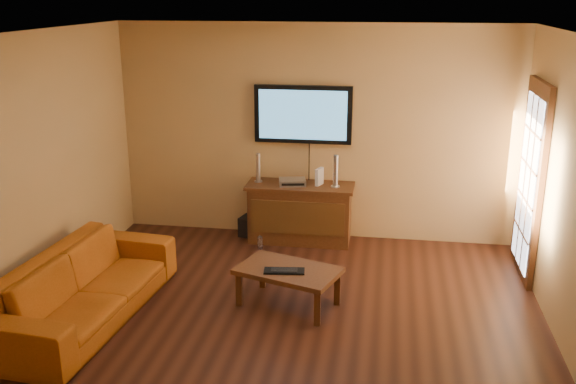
% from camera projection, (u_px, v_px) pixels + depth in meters
% --- Properties ---
extents(ground_plane, '(5.00, 5.00, 0.00)m').
position_uv_depth(ground_plane, '(283.00, 328.00, 6.07)').
color(ground_plane, black).
rests_on(ground_plane, ground).
extents(room_walls, '(5.00, 5.00, 5.00)m').
position_uv_depth(room_walls, '(293.00, 139.00, 6.15)').
color(room_walls, tan).
rests_on(room_walls, ground).
extents(french_door, '(0.07, 1.02, 2.22)m').
position_uv_depth(french_door, '(530.00, 183.00, 6.99)').
color(french_door, '#42220F').
rests_on(french_door, ground).
extents(media_console, '(1.34, 0.51, 0.75)m').
position_uv_depth(media_console, '(300.00, 213.00, 8.09)').
color(media_console, '#42220F').
rests_on(media_console, ground).
extents(television, '(1.22, 0.08, 0.72)m').
position_uv_depth(television, '(303.00, 115.00, 7.93)').
color(television, black).
rests_on(television, ground).
extents(coffee_table, '(1.13, 0.88, 0.40)m').
position_uv_depth(coffee_table, '(288.00, 273.00, 6.42)').
color(coffee_table, '#42220F').
rests_on(coffee_table, ground).
extents(sofa, '(0.85, 2.32, 0.89)m').
position_uv_depth(sofa, '(85.00, 275.00, 6.14)').
color(sofa, '#A45112').
rests_on(sofa, ground).
extents(speaker_left, '(0.10, 0.10, 0.37)m').
position_uv_depth(speaker_left, '(258.00, 169.00, 8.05)').
color(speaker_left, silver).
rests_on(speaker_left, media_console).
extents(speaker_right, '(0.11, 0.11, 0.40)m').
position_uv_depth(speaker_right, '(336.00, 172.00, 7.83)').
color(speaker_right, silver).
rests_on(speaker_right, media_console).
extents(av_receiver, '(0.37, 0.30, 0.07)m').
position_uv_depth(av_receiver, '(292.00, 182.00, 7.97)').
color(av_receiver, silver).
rests_on(av_receiver, media_console).
extents(game_console, '(0.09, 0.16, 0.21)m').
position_uv_depth(game_console, '(319.00, 177.00, 7.94)').
color(game_console, white).
rests_on(game_console, media_console).
extents(subwoofer, '(0.31, 0.31, 0.25)m').
position_uv_depth(subwoofer, '(251.00, 226.00, 8.34)').
color(subwoofer, black).
rests_on(subwoofer, ground).
extents(bottle, '(0.06, 0.06, 0.18)m').
position_uv_depth(bottle, '(260.00, 243.00, 7.91)').
color(bottle, white).
rests_on(bottle, ground).
extents(keyboard, '(0.42, 0.20, 0.02)m').
position_uv_depth(keyboard, '(284.00, 271.00, 6.33)').
color(keyboard, black).
rests_on(keyboard, coffee_table).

